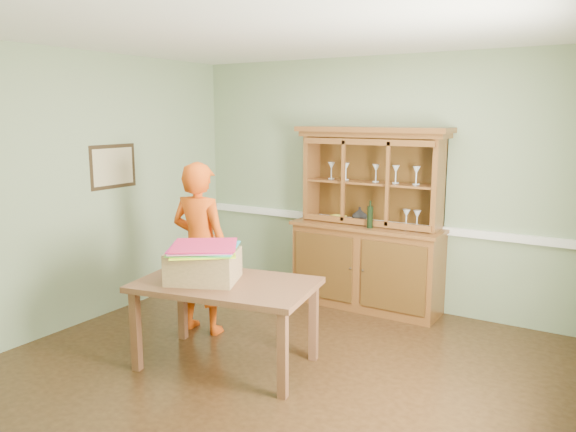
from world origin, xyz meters
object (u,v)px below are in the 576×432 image
Objects in this scene: person at (200,248)px; dining_table at (226,292)px; china_hutch at (368,245)px; cardboard_box at (203,266)px.

dining_table is at bearing 139.15° from person.
china_hutch reaches higher than cardboard_box.
person is at bearing 132.35° from cardboard_box.
china_hutch is at bearing -131.46° from person.
person reaches higher than dining_table.
china_hutch is 1.23× the size of dining_table.
cardboard_box is (-0.17, -0.07, 0.21)m from dining_table.
cardboard_box is at bearing -105.86° from china_hutch.
china_hutch is at bearing 67.82° from dining_table.
china_hutch is 2.02m from dining_table.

